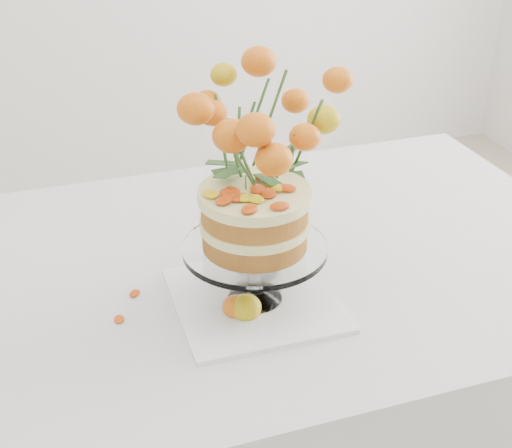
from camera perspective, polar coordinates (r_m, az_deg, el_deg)
The scene contains 11 objects.
table at distance 1.47m, azimuth 0.27°, elevation -5.37°, with size 1.43×0.93×0.76m.
napkin at distance 1.30m, azimuth -0.10°, elevation -6.09°, with size 0.29×0.29×0.01m, color white.
cake_stand at distance 1.21m, azimuth -0.10°, elevation -0.03°, with size 0.25×0.25×0.23m.
rose_vase at distance 1.24m, azimuth 0.10°, elevation 5.50°, with size 0.31×0.31×0.43m.
loose_rose_near at distance 1.25m, azimuth -0.77°, elevation -6.68°, with size 0.09×0.05×0.05m.
loose_rose_far at distance 1.26m, azimuth -1.60°, elevation -6.63°, with size 0.09×0.05×0.04m.
stray_petal_a at distance 1.32m, azimuth -3.28°, elevation -5.64°, with size 0.03×0.02×0.00m, color yellow.
stray_petal_b at distance 1.31m, azimuth 1.43°, elevation -5.80°, with size 0.03×0.02×0.00m, color yellow.
stray_petal_c at distance 1.29m, azimuth 3.71°, elevation -6.44°, with size 0.03×0.02×0.00m, color yellow.
stray_petal_d at distance 1.34m, azimuth -9.67°, elevation -5.50°, with size 0.03×0.02×0.00m, color yellow.
stray_petal_e at distance 1.28m, azimuth -10.90°, elevation -7.51°, with size 0.03×0.02×0.00m, color yellow.
Camera 1 is at (-0.39, -1.15, 1.51)m, focal length 50.00 mm.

